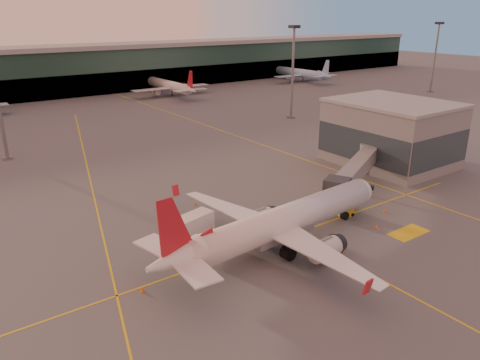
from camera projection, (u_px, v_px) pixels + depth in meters
ground at (292, 259)px, 57.90m from camera, size 600.00×600.00×0.00m
taxi_markings at (104, 175)px, 87.84m from camera, size 100.12×173.00×0.01m
terminal at (21, 73)px, 163.22m from camera, size 400.00×20.00×17.60m
gate_building at (391, 133)px, 92.56m from camera, size 18.40×22.40×12.60m
mast_east_near at (293, 65)px, 130.52m from camera, size 2.40×2.40×25.60m
mast_east_far at (436, 52)px, 174.87m from camera, size 2.40×2.40×25.60m
main_airplane at (280, 224)px, 58.94m from camera, size 37.39×33.72×11.28m
jet_bridge at (358, 168)px, 79.29m from camera, size 24.08×14.08×5.67m
catering_truck at (194, 227)px, 60.84m from camera, size 5.80×3.53×4.19m
gpu_cart at (346, 212)px, 70.04m from camera, size 2.52×1.99×1.29m
pushback_tug at (324, 200)px, 74.31m from camera, size 3.39×2.18×1.63m
cone_nose at (385, 211)px, 71.28m from camera, size 0.47×0.47×0.60m
cone_tail at (143, 289)px, 50.94m from camera, size 0.48×0.48×0.60m
cone_wing_left at (196, 204)px, 73.96m from camera, size 0.40×0.40×0.51m
cone_fwd at (377, 227)px, 65.90m from camera, size 0.48×0.48×0.61m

